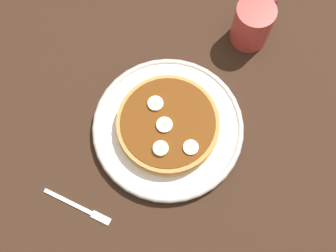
{
  "coord_description": "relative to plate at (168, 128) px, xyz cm",
  "views": [
    {
      "loc": [
        -18.18,
        -17.2,
        76.19
      ],
      "look_at": [
        0.0,
        0.0,
        2.15
      ],
      "focal_mm": 46.52,
      "sensor_mm": 36.0,
      "label": 1
    }
  ],
  "objects": [
    {
      "name": "pancake_stack",
      "position": [
        0.17,
        0.15,
        1.96
      ],
      "size": [
        18.57,
        18.5,
        2.74
      ],
      "color": "tan",
      "rests_on": "plate"
    },
    {
      "name": "banana_slice_3",
      "position": [
        0.91,
        3.92,
        3.53
      ],
      "size": [
        2.78,
        2.78,
        0.75
      ],
      "color": "beige",
      "rests_on": "pancake_stack"
    },
    {
      "name": "banana_slice_0",
      "position": [
        -0.9,
        0.38,
        3.53
      ],
      "size": [
        2.84,
        2.84,
        0.75
      ],
      "color": "#F2EFB8",
      "rests_on": "pancake_stack"
    },
    {
      "name": "ground_plane",
      "position": [
        0.0,
        0.0,
        -2.61
      ],
      "size": [
        140.0,
        140.0,
        3.0
      ],
      "primitive_type": "cube",
      "color": "black"
    },
    {
      "name": "banana_slice_2",
      "position": [
        -0.74,
        -6.07,
        3.5
      ],
      "size": [
        2.67,
        2.67,
        0.7
      ],
      "color": "#FAE3C2",
      "rests_on": "pancake_stack"
    },
    {
      "name": "coffee_mug",
      "position": [
        25.46,
        1.83,
        3.69
      ],
      "size": [
        10.83,
        7.37,
        9.32
      ],
      "color": "#B23833",
      "rests_on": "ground_plane"
    },
    {
      "name": "banana_slice_1",
      "position": [
        -4.43,
        -2.48,
        3.61
      ],
      "size": [
        2.69,
        2.69,
        0.93
      ],
      "color": "#ECF4BE",
      "rests_on": "pancake_stack"
    },
    {
      "name": "plate",
      "position": [
        0.0,
        0.0,
        0.0
      ],
      "size": [
        27.53,
        27.53,
        2.07
      ],
      "color": "silver",
      "rests_on": "ground_plane"
    },
    {
      "name": "fork",
      "position": [
        -20.81,
        1.08,
        -0.86
      ],
      "size": [
        4.93,
        12.67,
        0.5
      ],
      "color": "silver",
      "rests_on": "ground_plane"
    }
  ]
}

